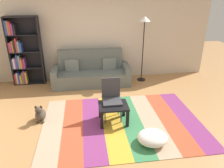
# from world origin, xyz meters

# --- Properties ---
(ground_plane) EXTENTS (14.00, 14.00, 0.00)m
(ground_plane) POSITION_xyz_m (0.00, 0.00, 0.00)
(ground_plane) COLOR #B27F4C
(back_wall) EXTENTS (6.80, 0.10, 2.70)m
(back_wall) POSITION_xyz_m (0.00, 2.55, 1.35)
(back_wall) COLOR beige
(back_wall) RESTS_ON ground_plane
(rug) EXTENTS (3.33, 2.35, 0.01)m
(rug) POSITION_xyz_m (0.19, -0.18, 0.00)
(rug) COLOR tan
(rug) RESTS_ON ground_plane
(couch) EXTENTS (2.26, 0.80, 1.00)m
(couch) POSITION_xyz_m (-0.35, 2.02, 0.34)
(couch) COLOR #59605B
(couch) RESTS_ON ground_plane
(bookshelf) EXTENTS (0.90, 0.28, 1.96)m
(bookshelf) POSITION_xyz_m (-2.30, 2.31, 0.92)
(bookshelf) COLOR black
(bookshelf) RESTS_ON ground_plane
(coffee_table) EXTENTS (0.60, 0.49, 0.41)m
(coffee_table) POSITION_xyz_m (0.01, -0.12, 0.33)
(coffee_table) COLOR black
(coffee_table) RESTS_ON rug
(pouf) EXTENTS (0.55, 0.50, 0.23)m
(pouf) POSITION_xyz_m (0.62, -0.91, 0.13)
(pouf) COLOR white
(pouf) RESTS_ON rug
(dog) EXTENTS (0.22, 0.35, 0.40)m
(dog) POSITION_xyz_m (-1.54, 0.15, 0.16)
(dog) COLOR #473D33
(dog) RESTS_ON ground_plane
(standing_lamp) EXTENTS (0.32, 0.32, 1.93)m
(standing_lamp) POSITION_xyz_m (1.22, 2.08, 1.61)
(standing_lamp) COLOR black
(standing_lamp) RESTS_ON ground_plane
(tv_remote) EXTENTS (0.10, 0.16, 0.02)m
(tv_remote) POSITION_xyz_m (-0.06, -0.12, 0.43)
(tv_remote) COLOR black
(tv_remote) RESTS_ON coffee_table
(folding_chair) EXTENTS (0.40, 0.40, 0.90)m
(folding_chair) POSITION_xyz_m (0.00, 0.09, 0.53)
(folding_chair) COLOR #38383D
(folding_chair) RESTS_ON ground_plane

